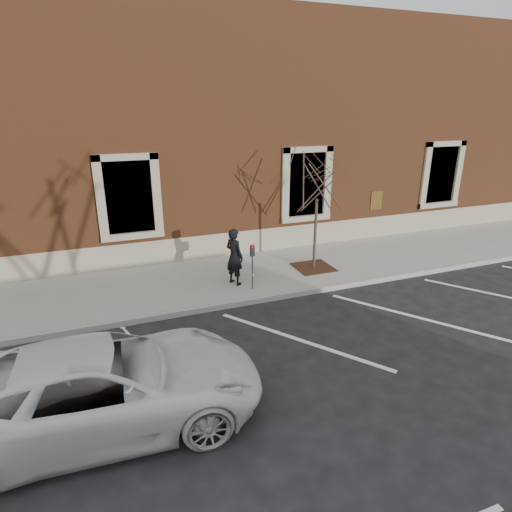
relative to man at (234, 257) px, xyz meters
name	(u,v)px	position (x,y,z in m)	size (l,w,h in m)	color
ground	(264,301)	(0.47, -1.10, -0.98)	(120.00, 120.00, 0.00)	#28282B
sidewalk_near	(243,275)	(0.47, 0.65, -0.90)	(40.00, 3.50, 0.15)	#ADACA3
curb_near	(265,299)	(0.47, -1.15, -0.90)	(40.00, 0.12, 0.15)	#9E9E99
parking_stripes	(300,340)	(0.47, -3.30, -0.97)	(28.00, 4.40, 0.01)	silver
building_civic	(192,132)	(0.47, 6.64, 3.02)	(40.00, 8.62, 8.00)	brown
man	(234,257)	(0.00, 0.00, 0.00)	(0.60, 0.40, 1.65)	black
parking_meter	(252,259)	(0.35, -0.53, 0.07)	(0.12, 0.09, 1.29)	#595B60
tree_grate	(313,267)	(2.73, 0.29, -0.81)	(1.14, 1.14, 0.03)	#412814
sapling	(318,179)	(2.73, 0.29, 1.99)	(2.42, 2.42, 4.03)	#402E27
white_truck	(103,386)	(-3.76, -4.52, -0.24)	(2.43, 5.26, 1.46)	white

